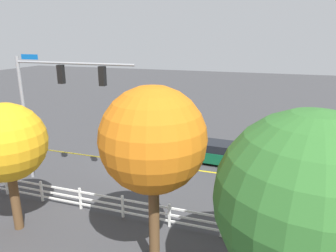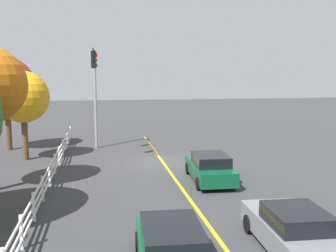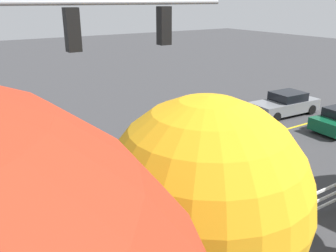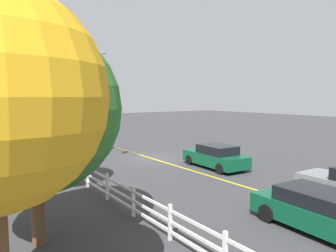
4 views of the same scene
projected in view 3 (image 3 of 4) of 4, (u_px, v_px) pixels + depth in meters
ground_plane at (116, 177)px, 15.12m from camera, size 120.00×120.00×0.00m
lane_center_stripe at (192, 156)px, 17.16m from camera, size 28.00×0.16×0.01m
signal_assembly at (42, 85)px, 8.23m from camera, size 7.29×0.38×7.47m
car_0 at (183, 129)px, 18.64m from camera, size 4.56×2.17×1.46m
car_1 at (285, 104)px, 23.10m from camera, size 4.77×2.15×1.48m
white_rail_fence at (286, 216)px, 11.36m from camera, size 26.10×0.10×1.15m
tree_2 at (205, 200)px, 5.67m from camera, size 3.35×3.35×5.81m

